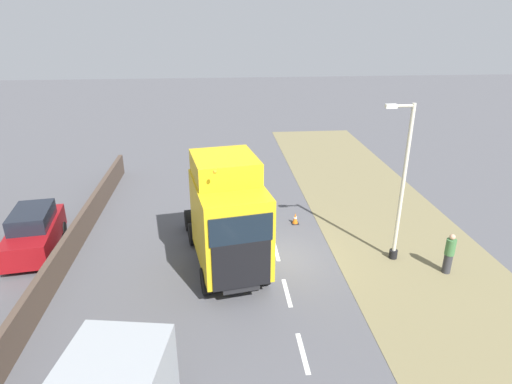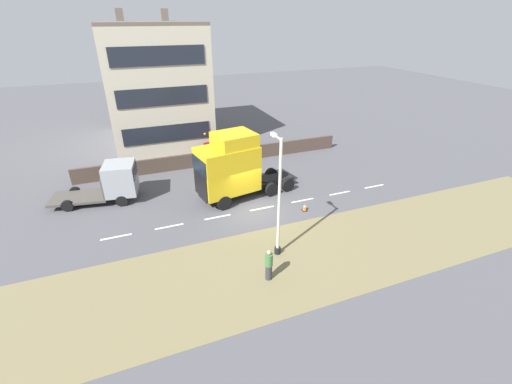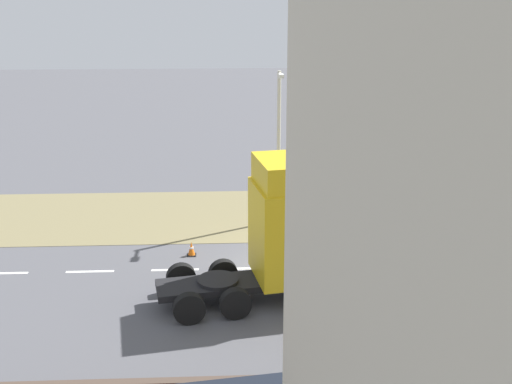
{
  "view_description": "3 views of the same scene",
  "coord_description": "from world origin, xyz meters",
  "px_view_note": "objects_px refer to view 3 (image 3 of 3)",
  "views": [
    {
      "loc": [
        2.43,
        16.08,
        9.87
      ],
      "look_at": [
        0.82,
        -1.7,
        2.51
      ],
      "focal_mm": 30.0,
      "sensor_mm": 36.0,
      "label": 1
    },
    {
      "loc": [
        -19.18,
        7.2,
        11.98
      ],
      "look_at": [
        -0.9,
        0.09,
        1.87
      ],
      "focal_mm": 24.0,
      "sensor_mm": 36.0,
      "label": 2
    },
    {
      "loc": [
        22.29,
        -1.87,
        10.36
      ],
      "look_at": [
        -0.05,
        -0.83,
        3.05
      ],
      "focal_mm": 45.0,
      "sensor_mm": 36.0,
      "label": 3
    }
  ],
  "objects_px": {
    "lorry_cab": "(307,228)",
    "pedestrian": "(302,190)",
    "traffic_cone_lead": "(191,249)",
    "lamp_post": "(279,156)"
  },
  "relations": [
    {
      "from": "pedestrian",
      "to": "traffic_cone_lead",
      "type": "bearing_deg",
      "value": -42.74
    },
    {
      "from": "lorry_cab",
      "to": "lamp_post",
      "type": "relative_size",
      "value": 1.14
    },
    {
      "from": "lorry_cab",
      "to": "pedestrian",
      "type": "xyz_separation_m",
      "value": [
        -8.97,
        0.9,
        -1.6
      ]
    },
    {
      "from": "pedestrian",
      "to": "traffic_cone_lead",
      "type": "relative_size",
      "value": 3.08
    },
    {
      "from": "pedestrian",
      "to": "traffic_cone_lead",
      "type": "distance_m",
      "value": 7.45
    },
    {
      "from": "lamp_post",
      "to": "traffic_cone_lead",
      "type": "xyz_separation_m",
      "value": [
        3.62,
        -3.74,
        -2.82
      ]
    },
    {
      "from": "lorry_cab",
      "to": "lamp_post",
      "type": "bearing_deg",
      "value": 173.16
    },
    {
      "from": "traffic_cone_lead",
      "to": "pedestrian",
      "type": "bearing_deg",
      "value": 137.26
    },
    {
      "from": "lorry_cab",
      "to": "pedestrian",
      "type": "height_order",
      "value": "lorry_cab"
    },
    {
      "from": "lorry_cab",
      "to": "pedestrian",
      "type": "distance_m",
      "value": 9.16
    }
  ]
}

